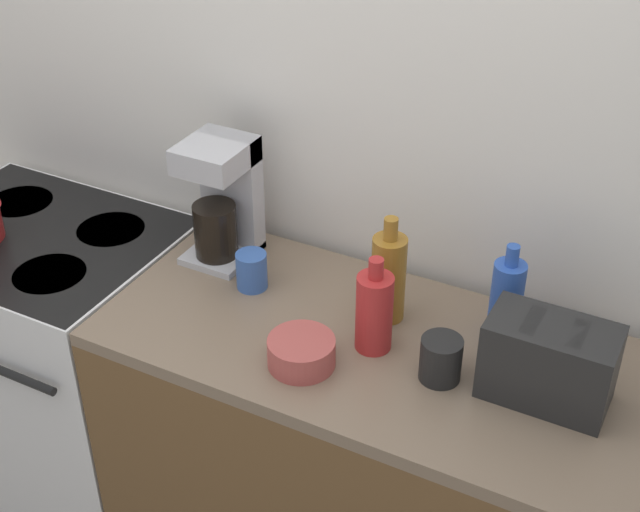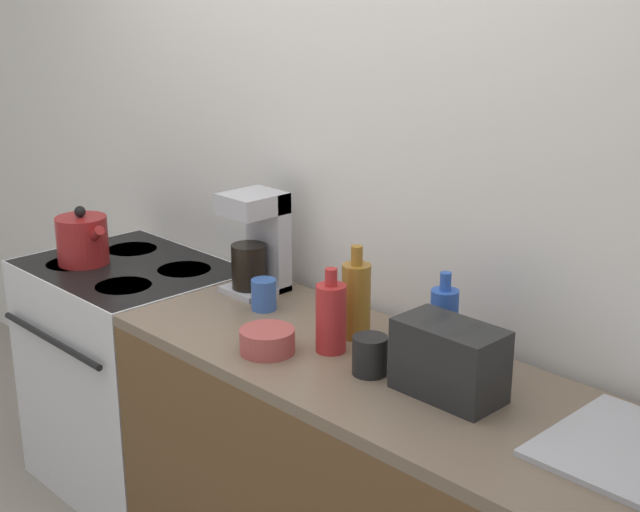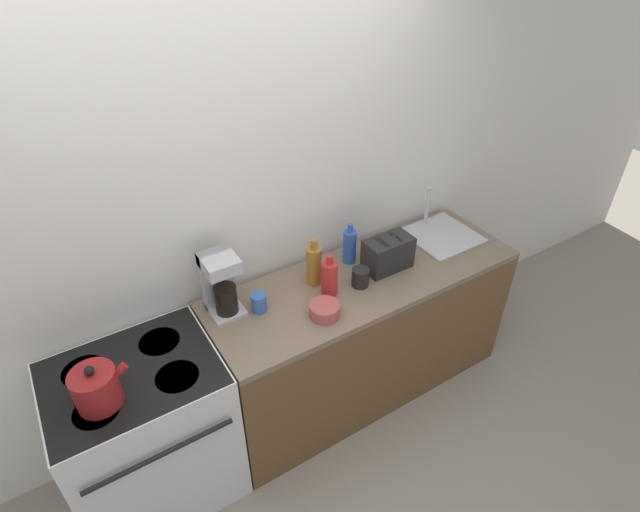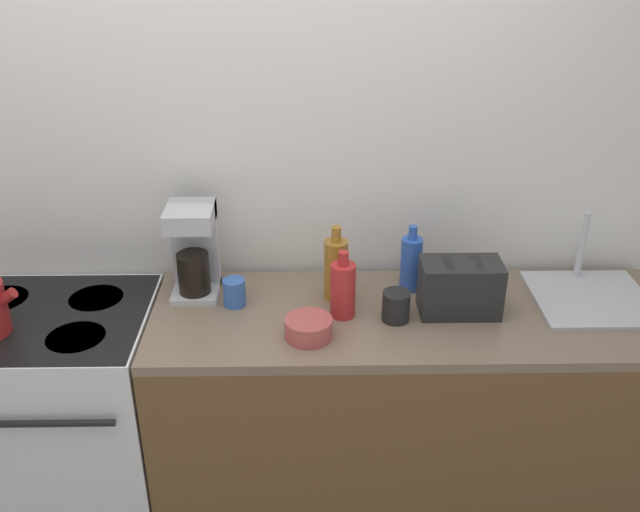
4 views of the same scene
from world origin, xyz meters
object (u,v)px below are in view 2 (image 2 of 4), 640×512
at_px(kettle, 83,240).
at_px(cup_black, 370,355).
at_px(coffee_maker, 259,240).
at_px(cup_blue, 264,295).
at_px(bottle_blue, 444,323).
at_px(stove, 135,374).
at_px(bowl, 267,341).
at_px(bottle_amber, 356,299).
at_px(bottle_red, 331,317).
at_px(toaster, 449,360).

relative_size(kettle, cup_black, 2.22).
distance_m(coffee_maker, cup_blue, 0.23).
distance_m(cup_blue, cup_black, 0.58).
xyz_separation_m(kettle, coffee_maker, (0.69, 0.28, 0.09)).
relative_size(kettle, bottle_blue, 0.93).
bearing_deg(stove, bowl, -8.47).
height_order(bottle_amber, cup_blue, bottle_amber).
bearing_deg(coffee_maker, bottle_red, -19.27).
height_order(bottle_red, bowl, bottle_red).
distance_m(kettle, bottle_blue, 1.52).
relative_size(bottle_amber, cup_black, 2.65).
bearing_deg(stove, bottle_amber, 6.50).
bearing_deg(toaster, bottle_amber, 165.93).
distance_m(stove, bottle_amber, 1.21).
relative_size(bottle_amber, bowl, 1.78).
height_order(kettle, toaster, kettle).
height_order(coffee_maker, bowl, coffee_maker).
bearing_deg(toaster, bottle_blue, 132.00).
xyz_separation_m(cup_blue, cup_black, (0.57, -0.11, 0.00)).
height_order(stove, toaster, toaster).
distance_m(kettle, bottle_red, 1.23).
xyz_separation_m(cup_blue, bowl, (0.27, -0.22, -0.02)).
bearing_deg(bowl, cup_black, 19.14).
bearing_deg(bottle_blue, bottle_red, -144.60).
bearing_deg(bottle_amber, bottle_red, -80.80).
bearing_deg(kettle, bottle_amber, 10.25).
bearing_deg(bottle_red, cup_black, -10.11).
distance_m(coffee_maker, bottle_red, 0.58).
relative_size(coffee_maker, cup_blue, 3.41).
height_order(bottle_blue, cup_blue, bottle_blue).
bearing_deg(bottle_red, toaster, 2.42).
bearing_deg(bottle_amber, cup_black, -37.91).
bearing_deg(coffee_maker, bowl, -37.98).
bearing_deg(coffee_maker, cup_black, -17.02).
xyz_separation_m(bottle_amber, cup_black, (0.20, -0.16, -0.07)).
bearing_deg(bottle_amber, toaster, -14.07).
relative_size(coffee_maker, bottle_amber, 1.21).
xyz_separation_m(stove, bowl, (0.96, -0.14, 0.48)).
bearing_deg(cup_black, bottle_amber, 142.09).
height_order(stove, bottle_blue, bottle_blue).
bearing_deg(bowl, coffee_maker, 142.02).
bearing_deg(bottle_amber, bowl, -110.75).
bearing_deg(cup_blue, bowl, -39.07).
bearing_deg(bottle_blue, cup_blue, -170.60).
height_order(bottle_red, bottle_blue, bottle_blue).
height_order(bottle_red, cup_black, bottle_red).
bearing_deg(bowl, bottle_amber, 69.25).
height_order(bottle_blue, cup_black, bottle_blue).
bearing_deg(kettle, cup_blue, 11.48).
xyz_separation_m(stove, bottle_amber, (1.06, 0.12, 0.56)).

